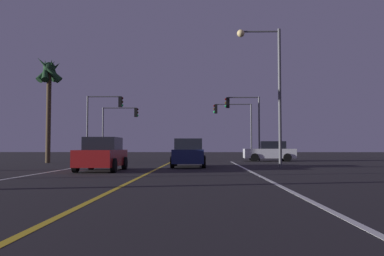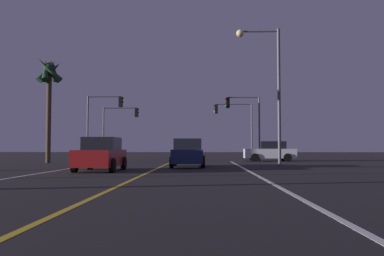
{
  "view_description": "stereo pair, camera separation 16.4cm",
  "coord_description": "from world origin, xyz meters",
  "px_view_note": "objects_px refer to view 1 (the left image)",
  "views": [
    {
      "loc": [
        2.47,
        1.06,
        1.2
      ],
      "look_at": [
        1.7,
        32.91,
        2.7
      ],
      "focal_mm": 38.15,
      "sensor_mm": 36.0,
      "label": 1
    },
    {
      "loc": [
        2.63,
        1.06,
        1.2
      ],
      "look_at": [
        1.7,
        32.91,
        2.7
      ],
      "focal_mm": 38.15,
      "sensor_mm": 36.0,
      "label": 2
    }
  ],
  "objects_px": {
    "car_ahead_far": "(189,153)",
    "street_lamp_right_far": "(269,79)",
    "car_crossing_side": "(270,152)",
    "traffic_light_near_left": "(104,113)",
    "traffic_light_far_right": "(233,118)",
    "palm_tree_left_far": "(49,78)",
    "traffic_light_far_left": "(121,120)",
    "traffic_light_near_right": "(243,113)",
    "car_oncoming": "(102,155)"
  },
  "relations": [
    {
      "from": "street_lamp_right_far",
      "to": "palm_tree_left_far",
      "type": "xyz_separation_m",
      "value": [
        -15.62,
        7.36,
        1.35
      ]
    },
    {
      "from": "car_ahead_far",
      "to": "car_crossing_side",
      "type": "distance_m",
      "value": 12.37
    },
    {
      "from": "car_ahead_far",
      "to": "traffic_light_far_right",
      "type": "bearing_deg",
      "value": -14.02
    },
    {
      "from": "car_oncoming",
      "to": "traffic_light_near_left",
      "type": "relative_size",
      "value": 0.77
    },
    {
      "from": "car_crossing_side",
      "to": "traffic_light_far_right",
      "type": "height_order",
      "value": "traffic_light_far_right"
    },
    {
      "from": "traffic_light_near_left",
      "to": "car_ahead_far",
      "type": "bearing_deg",
      "value": -52.69
    },
    {
      "from": "car_ahead_far",
      "to": "traffic_light_near_right",
      "type": "relative_size",
      "value": 0.79
    },
    {
      "from": "car_ahead_far",
      "to": "traffic_light_far_right",
      "type": "relative_size",
      "value": 0.79
    },
    {
      "from": "traffic_light_near_left",
      "to": "traffic_light_far_left",
      "type": "height_order",
      "value": "traffic_light_near_left"
    },
    {
      "from": "traffic_light_far_left",
      "to": "traffic_light_near_right",
      "type": "bearing_deg",
      "value": -25.53
    },
    {
      "from": "car_crossing_side",
      "to": "traffic_light_far_left",
      "type": "xyz_separation_m",
      "value": [
        -13.87,
        4.94,
        3.03
      ]
    },
    {
      "from": "traffic_light_near_right",
      "to": "palm_tree_left_far",
      "type": "distance_m",
      "value": 15.84
    },
    {
      "from": "car_oncoming",
      "to": "street_lamp_right_far",
      "type": "xyz_separation_m",
      "value": [
        8.94,
        2.89,
        4.3
      ]
    },
    {
      "from": "car_ahead_far",
      "to": "street_lamp_right_far",
      "type": "xyz_separation_m",
      "value": [
        4.68,
        -1.24,
        4.3
      ]
    },
    {
      "from": "street_lamp_right_far",
      "to": "palm_tree_left_far",
      "type": "height_order",
      "value": "palm_tree_left_far"
    },
    {
      "from": "traffic_light_far_right",
      "to": "car_oncoming",
      "type": "bearing_deg",
      "value": 67.48
    },
    {
      "from": "traffic_light_near_right",
      "to": "car_oncoming",
      "type": "bearing_deg",
      "value": 58.74
    },
    {
      "from": "traffic_light_far_left",
      "to": "street_lamp_right_far",
      "type": "xyz_separation_m",
      "value": [
        11.94,
        -16.63,
        1.27
      ]
    },
    {
      "from": "palm_tree_left_far",
      "to": "traffic_light_near_right",
      "type": "bearing_deg",
      "value": 13.94
    },
    {
      "from": "traffic_light_near_right",
      "to": "car_ahead_far",
      "type": "bearing_deg",
      "value": 66.7
    },
    {
      "from": "traffic_light_near_right",
      "to": "street_lamp_right_far",
      "type": "xyz_separation_m",
      "value": [
        0.42,
        -11.13,
        1.07
      ]
    },
    {
      "from": "traffic_light_near_right",
      "to": "traffic_light_near_left",
      "type": "height_order",
      "value": "traffic_light_near_left"
    },
    {
      "from": "car_crossing_side",
      "to": "street_lamp_right_far",
      "type": "distance_m",
      "value": 12.61
    },
    {
      "from": "traffic_light_near_left",
      "to": "palm_tree_left_far",
      "type": "xyz_separation_m",
      "value": [
        -3.39,
        -3.77,
        2.35
      ]
    },
    {
      "from": "traffic_light_far_right",
      "to": "car_ahead_far",
      "type": "bearing_deg",
      "value": 75.98
    },
    {
      "from": "car_crossing_side",
      "to": "traffic_light_near_left",
      "type": "xyz_separation_m",
      "value": [
        -14.16,
        -0.56,
        3.31
      ]
    },
    {
      "from": "car_ahead_far",
      "to": "car_crossing_side",
      "type": "bearing_deg",
      "value": -32.35
    },
    {
      "from": "car_ahead_far",
      "to": "palm_tree_left_far",
      "type": "bearing_deg",
      "value": 60.74
    },
    {
      "from": "car_crossing_side",
      "to": "traffic_light_near_left",
      "type": "height_order",
      "value": "traffic_light_near_left"
    },
    {
      "from": "car_crossing_side",
      "to": "traffic_light_far_right",
      "type": "distance_m",
      "value": 6.54
    },
    {
      "from": "traffic_light_near_right",
      "to": "palm_tree_left_far",
      "type": "bearing_deg",
      "value": 13.94
    },
    {
      "from": "traffic_light_near_right",
      "to": "traffic_light_near_left",
      "type": "relative_size",
      "value": 0.98
    },
    {
      "from": "car_ahead_far",
      "to": "palm_tree_left_far",
      "type": "xyz_separation_m",
      "value": [
        -10.93,
        6.12,
        5.66
      ]
    },
    {
      "from": "car_ahead_far",
      "to": "palm_tree_left_far",
      "type": "distance_m",
      "value": 13.75
    },
    {
      "from": "car_oncoming",
      "to": "street_lamp_right_far",
      "type": "distance_m",
      "value": 10.33
    },
    {
      "from": "car_ahead_far",
      "to": "traffic_light_far_right",
      "type": "xyz_separation_m",
      "value": [
        3.84,
        15.4,
        3.27
      ]
    },
    {
      "from": "car_ahead_far",
      "to": "palm_tree_left_far",
      "type": "relative_size",
      "value": 0.53
    },
    {
      "from": "palm_tree_left_far",
      "to": "traffic_light_far_right",
      "type": "bearing_deg",
      "value": 32.11
    },
    {
      "from": "car_oncoming",
      "to": "traffic_light_far_right",
      "type": "relative_size",
      "value": 0.79
    },
    {
      "from": "traffic_light_near_right",
      "to": "traffic_light_far_left",
      "type": "relative_size",
      "value": 1.07
    },
    {
      "from": "street_lamp_right_far",
      "to": "car_ahead_far",
      "type": "bearing_deg",
      "value": -14.81
    },
    {
      "from": "car_ahead_far",
      "to": "car_oncoming",
      "type": "relative_size",
      "value": 1.0
    },
    {
      "from": "traffic_light_near_right",
      "to": "traffic_light_far_right",
      "type": "relative_size",
      "value": 1.0
    },
    {
      "from": "traffic_light_far_left",
      "to": "car_crossing_side",
      "type": "bearing_deg",
      "value": -19.61
    },
    {
      "from": "traffic_light_far_left",
      "to": "palm_tree_left_far",
      "type": "height_order",
      "value": "palm_tree_left_far"
    },
    {
      "from": "car_ahead_far",
      "to": "traffic_light_far_left",
      "type": "relative_size",
      "value": 0.84
    },
    {
      "from": "car_oncoming",
      "to": "traffic_light_near_left",
      "type": "xyz_separation_m",
      "value": [
        -3.29,
        14.03,
        3.31
      ]
    },
    {
      "from": "street_lamp_right_far",
      "to": "car_crossing_side",
      "type": "bearing_deg",
      "value": -99.4
    },
    {
      "from": "traffic_light_far_right",
      "to": "car_crossing_side",
      "type": "bearing_deg",
      "value": 119.33
    },
    {
      "from": "traffic_light_far_right",
      "to": "palm_tree_left_far",
      "type": "bearing_deg",
      "value": 32.11
    }
  ]
}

